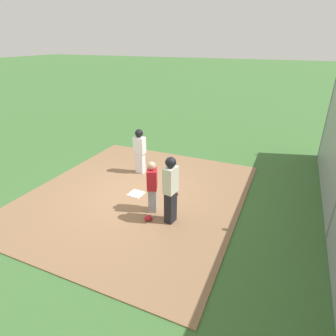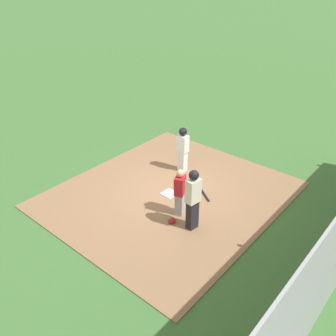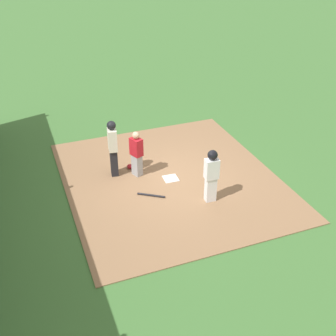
% 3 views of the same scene
% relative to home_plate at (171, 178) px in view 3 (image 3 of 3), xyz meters
% --- Properties ---
extents(ground_plane, '(140.00, 140.00, 0.00)m').
position_rel_home_plate_xyz_m(ground_plane, '(0.00, 0.00, -0.04)').
color(ground_plane, '#3D6B33').
extents(dirt_infield, '(7.20, 6.40, 0.03)m').
position_rel_home_plate_xyz_m(dirt_infield, '(0.00, 0.00, -0.03)').
color(dirt_infield, '#896647').
rests_on(dirt_infield, ground_plane).
extents(home_plate, '(0.46, 0.46, 0.02)m').
position_rel_home_plate_xyz_m(home_plate, '(0.00, 0.00, 0.00)').
color(home_plate, white).
rests_on(home_plate, dirt_infield).
extents(catcher, '(0.45, 0.38, 1.50)m').
position_rel_home_plate_xyz_m(catcher, '(-0.61, -0.90, 0.76)').
color(catcher, '#9E9EA3').
rests_on(catcher, dirt_infield).
extents(umpire, '(0.41, 0.31, 1.85)m').
position_rel_home_plate_xyz_m(umpire, '(-0.89, -1.56, 0.98)').
color(umpire, black).
rests_on(umpire, dirt_infield).
extents(runner, '(0.29, 0.39, 1.63)m').
position_rel_home_plate_xyz_m(runner, '(1.47, 0.65, 0.92)').
color(runner, silver).
rests_on(runner, dirt_infield).
extents(baseball_bat, '(0.51, 0.72, 0.06)m').
position_rel_home_plate_xyz_m(baseball_bat, '(0.67, -0.88, 0.02)').
color(baseball_bat, black).
rests_on(baseball_bat, dirt_infield).
extents(catcher_mask, '(0.24, 0.20, 0.12)m').
position_rel_home_plate_xyz_m(catcher_mask, '(-1.08, -0.99, 0.05)').
color(catcher_mask, '#B21923').
rests_on(catcher_mask, dirt_infield).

